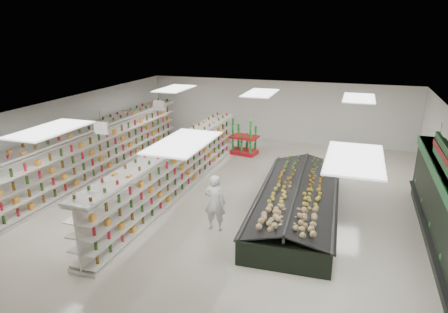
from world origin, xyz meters
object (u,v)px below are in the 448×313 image
(soda_endcap, at_px, (244,138))
(shopper_main, at_px, (215,203))
(produce_island, at_px, (298,200))
(gondola_center, at_px, (176,171))
(shopper_background, at_px, (196,142))
(gondola_left, at_px, (99,151))

(soda_endcap, bearing_deg, shopper_main, -80.84)
(produce_island, bearing_deg, soda_endcap, 121.12)
(gondola_center, distance_m, shopper_background, 3.80)
(gondola_center, height_order, soda_endcap, gondola_center)
(shopper_main, bearing_deg, shopper_background, -66.45)
(shopper_main, xyz_separation_m, shopper_background, (-3.02, 5.88, -0.00))
(soda_endcap, bearing_deg, shopper_background, -138.10)
(produce_island, distance_m, shopper_main, 2.91)
(gondola_center, xyz_separation_m, produce_island, (4.47, -0.27, -0.39))
(shopper_main, distance_m, shopper_background, 6.62)
(produce_island, bearing_deg, gondola_left, 171.96)
(gondola_left, relative_size, produce_island, 1.71)
(gondola_left, distance_m, gondola_center, 4.00)
(shopper_background, bearing_deg, soda_endcap, -44.11)
(produce_island, bearing_deg, shopper_background, 142.50)
(produce_island, xyz_separation_m, soda_endcap, (-3.40, 5.63, 0.30))
(gondola_center, relative_size, shopper_main, 6.21)
(produce_island, xyz_separation_m, shopper_background, (-5.21, 4.00, 0.40))
(gondola_center, xyz_separation_m, soda_endcap, (1.07, 5.35, -0.09))
(gondola_center, height_order, shopper_background, gondola_center)
(shopper_main, relative_size, shopper_background, 1.01)
(gondola_left, relative_size, soda_endcap, 7.54)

